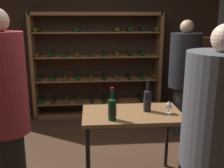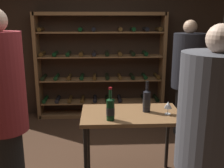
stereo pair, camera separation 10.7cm
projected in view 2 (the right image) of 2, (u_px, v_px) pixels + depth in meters
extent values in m
cube|color=#332319|center=(97.00, 40.00, 4.98)|extent=(4.81, 0.10, 2.90)
cube|color=brown|center=(38.00, 67.00, 4.84)|extent=(0.06, 0.32, 1.96)
cube|color=brown|center=(162.00, 66.00, 4.95)|extent=(0.06, 0.32, 1.96)
cube|color=brown|center=(100.00, 14.00, 4.66)|extent=(2.33, 0.32, 0.06)
cube|color=brown|center=(101.00, 114.00, 5.13)|extent=(2.33, 0.32, 0.06)
cube|color=brown|center=(101.00, 101.00, 5.07)|extent=(2.25, 0.32, 0.02)
cylinder|color=black|center=(45.00, 99.00, 5.00)|extent=(0.08, 0.30, 0.08)
cylinder|color=black|center=(58.00, 99.00, 5.02)|extent=(0.08, 0.30, 0.08)
cylinder|color=#4C3314|center=(70.00, 99.00, 5.03)|extent=(0.08, 0.30, 0.08)
cylinder|color=#4C3314|center=(83.00, 99.00, 5.04)|extent=(0.08, 0.30, 0.08)
cylinder|color=black|center=(95.00, 99.00, 5.05)|extent=(0.08, 0.30, 0.08)
cylinder|color=black|center=(107.00, 99.00, 5.06)|extent=(0.08, 0.30, 0.08)
cylinder|color=black|center=(119.00, 98.00, 5.07)|extent=(0.08, 0.30, 0.08)
cylinder|color=black|center=(144.00, 98.00, 5.09)|extent=(0.08, 0.30, 0.08)
cylinder|color=black|center=(156.00, 98.00, 5.10)|extent=(0.08, 0.30, 0.08)
cube|color=brown|center=(101.00, 79.00, 4.96)|extent=(2.25, 0.32, 0.02)
cylinder|color=black|center=(44.00, 77.00, 4.90)|extent=(0.08, 0.30, 0.08)
cylinder|color=black|center=(57.00, 77.00, 4.91)|extent=(0.08, 0.30, 0.08)
cylinder|color=#4C3314|center=(69.00, 77.00, 4.92)|extent=(0.08, 0.30, 0.08)
cylinder|color=black|center=(82.00, 77.00, 4.93)|extent=(0.08, 0.30, 0.08)
cylinder|color=#4C3314|center=(95.00, 77.00, 4.94)|extent=(0.08, 0.30, 0.08)
cylinder|color=black|center=(107.00, 76.00, 4.95)|extent=(0.08, 0.30, 0.08)
cylinder|color=#4C3314|center=(120.00, 76.00, 4.96)|extent=(0.08, 0.30, 0.08)
cylinder|color=black|center=(132.00, 76.00, 4.97)|extent=(0.08, 0.30, 0.08)
cylinder|color=black|center=(144.00, 76.00, 4.98)|extent=(0.08, 0.30, 0.08)
cylinder|color=#4C3314|center=(157.00, 76.00, 4.99)|extent=(0.08, 0.30, 0.08)
cube|color=brown|center=(101.00, 56.00, 4.85)|extent=(2.25, 0.32, 0.02)
cylinder|color=#4C3314|center=(42.00, 54.00, 4.79)|extent=(0.08, 0.30, 0.08)
cylinder|color=black|center=(55.00, 54.00, 4.80)|extent=(0.08, 0.30, 0.08)
cylinder|color=black|center=(68.00, 54.00, 4.81)|extent=(0.08, 0.30, 0.08)
cylinder|color=#4C3314|center=(81.00, 53.00, 4.82)|extent=(0.08, 0.30, 0.08)
cylinder|color=black|center=(94.00, 53.00, 4.83)|extent=(0.08, 0.30, 0.08)
cylinder|color=black|center=(107.00, 53.00, 4.84)|extent=(0.08, 0.30, 0.08)
cylinder|color=#4C3314|center=(120.00, 53.00, 4.85)|extent=(0.08, 0.30, 0.08)
cylinder|color=black|center=(132.00, 53.00, 4.86)|extent=(0.08, 0.30, 0.08)
cylinder|color=black|center=(145.00, 53.00, 4.87)|extent=(0.08, 0.30, 0.08)
cube|color=brown|center=(100.00, 32.00, 4.74)|extent=(2.25, 0.32, 0.02)
cylinder|color=#4C3314|center=(41.00, 29.00, 4.68)|extent=(0.08, 0.30, 0.08)
cylinder|color=black|center=(81.00, 29.00, 4.71)|extent=(0.08, 0.30, 0.08)
cylinder|color=black|center=(94.00, 29.00, 4.72)|extent=(0.08, 0.30, 0.08)
cylinder|color=#4C3314|center=(120.00, 29.00, 4.74)|extent=(0.08, 0.30, 0.08)
cylinder|color=black|center=(133.00, 29.00, 4.75)|extent=(0.08, 0.30, 0.08)
cylinder|color=black|center=(146.00, 29.00, 4.77)|extent=(0.08, 0.30, 0.08)
cylinder|color=#4C3314|center=(159.00, 29.00, 4.78)|extent=(0.08, 0.30, 0.08)
cube|color=brown|center=(131.00, 115.00, 2.88)|extent=(1.09, 0.62, 0.04)
cylinder|color=black|center=(86.00, 163.00, 2.71)|extent=(0.04, 0.04, 0.81)
cylinder|color=black|center=(180.00, 161.00, 2.75)|extent=(0.04, 0.04, 0.81)
cylinder|color=black|center=(88.00, 140.00, 3.21)|extent=(0.04, 0.04, 0.81)
cylinder|color=black|center=(167.00, 138.00, 3.26)|extent=(0.04, 0.04, 0.81)
cylinder|color=#2E2E2E|center=(184.00, 110.00, 4.26)|extent=(0.31, 0.31, 0.78)
cylinder|color=black|center=(188.00, 61.00, 4.06)|extent=(0.48, 0.48, 0.85)
sphere|color=tan|center=(190.00, 27.00, 3.93)|extent=(0.21, 0.21, 0.21)
cylinder|color=#9E2D33|center=(2.00, 83.00, 2.34)|extent=(0.41, 0.41, 0.91)
cylinder|color=#4C4C51|center=(214.00, 113.00, 1.84)|extent=(0.50, 0.50, 0.85)
sphere|color=beige|center=(221.00, 39.00, 1.71)|extent=(0.20, 0.20, 0.20)
cube|color=#4C2D1E|center=(206.00, 81.00, 4.62)|extent=(0.44, 0.36, 1.54)
cylinder|color=black|center=(147.00, 102.00, 2.89)|extent=(0.08, 0.08, 0.23)
cone|color=black|center=(147.00, 91.00, 2.86)|extent=(0.08, 0.08, 0.03)
cylinder|color=black|center=(147.00, 86.00, 2.84)|extent=(0.03, 0.03, 0.08)
cylinder|color=black|center=(147.00, 82.00, 2.83)|extent=(0.03, 0.03, 0.02)
cylinder|color=black|center=(147.00, 103.00, 2.89)|extent=(0.09, 0.09, 0.09)
cylinder|color=black|center=(110.00, 110.00, 2.65)|extent=(0.08, 0.08, 0.21)
cone|color=black|center=(110.00, 99.00, 2.62)|extent=(0.08, 0.08, 0.03)
cylinder|color=black|center=(110.00, 94.00, 2.61)|extent=(0.03, 0.03, 0.09)
cylinder|color=maroon|center=(110.00, 88.00, 2.59)|extent=(0.03, 0.03, 0.02)
cylinder|color=black|center=(110.00, 111.00, 2.65)|extent=(0.09, 0.09, 0.08)
cylinder|color=silver|center=(168.00, 114.00, 2.83)|extent=(0.07, 0.07, 0.00)
cylinder|color=silver|center=(168.00, 111.00, 2.82)|extent=(0.01, 0.01, 0.07)
cone|color=silver|center=(168.00, 105.00, 2.81)|extent=(0.08, 0.08, 0.07)
cylinder|color=#590A14|center=(168.00, 106.00, 2.81)|extent=(0.04, 0.04, 0.03)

